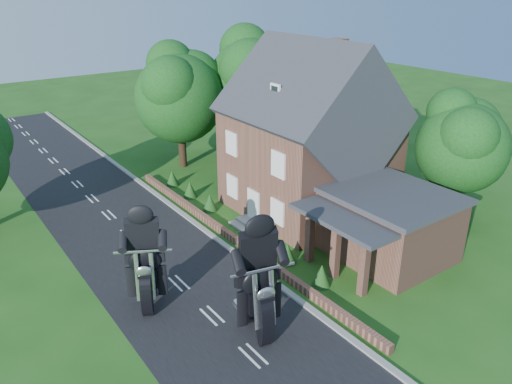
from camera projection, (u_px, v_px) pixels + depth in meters
ground at (212, 316)px, 21.08m from camera, size 120.00×120.00×0.00m
road at (212, 316)px, 21.08m from camera, size 7.00×80.00×0.02m
kerb at (280, 286)px, 23.02m from camera, size 0.30×80.00×0.12m
garden_wall at (232, 237)px, 27.04m from camera, size 0.30×22.00×0.40m
house at (309, 140)px, 29.47m from camera, size 9.54×8.64×10.24m
annex at (387, 224)px, 25.08m from camera, size 7.05×5.94×3.44m
tree_annex_side at (465, 139)px, 28.50m from camera, size 5.64×5.20×7.48m
tree_house_right at (352, 103)px, 34.40m from camera, size 6.51×6.00×8.40m
tree_behind_house at (259, 76)px, 38.27m from camera, size 7.81×7.20×10.08m
tree_behind_left at (183, 90)px, 35.97m from camera, size 6.94×6.40×9.16m
shrub_a at (322, 275)px, 22.96m from camera, size 0.90×0.90×1.10m
shrub_b at (287, 253)px, 24.83m from camera, size 0.90×0.90×1.10m
shrub_c at (258, 234)px, 26.69m from camera, size 0.90×0.90×1.10m
shrub_d at (210, 202)px, 30.42m from camera, size 0.90×0.90×1.10m
shrub_e at (190, 189)px, 32.28m from camera, size 0.90×0.90×1.10m
shrub_f at (172, 178)px, 34.15m from camera, size 0.90×0.90×1.10m
motorcycle_lead at (258, 317)px, 19.72m from camera, size 0.82×1.79×1.61m
motorcycle_follow at (148, 292)px, 21.43m from camera, size 1.12×1.57×1.47m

